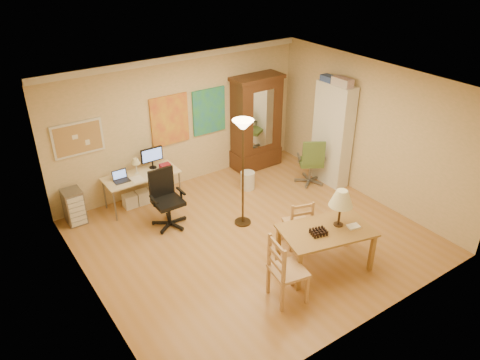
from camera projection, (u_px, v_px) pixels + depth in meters
floor at (253, 237)px, 8.20m from camera, size 5.50×5.50×0.00m
crown_molding at (177, 58)px, 8.72m from camera, size 5.50×0.08×0.12m
corkboard at (78, 139)px, 8.25m from camera, size 0.90×0.04×0.62m
art_panel_left at (170, 120)px, 9.17m from camera, size 0.80×0.04×1.00m
art_panel_right at (209, 111)px, 9.62m from camera, size 0.75×0.04×0.95m
dining_table at (332, 221)px, 7.15m from camera, size 1.56×1.15×1.32m
ladder_chair_back at (298, 224)px, 7.81m from camera, size 0.51×0.50×0.89m
ladder_chair_left at (286, 272)px, 6.62m from camera, size 0.55×0.57×1.06m
torchiere_lamp at (243, 142)px, 7.83m from camera, size 0.37×0.37×2.01m
computer_desk at (143, 185)px, 9.03m from camera, size 1.42×0.62×1.07m
office_chair_black at (168, 211)px, 8.42m from camera, size 0.65×0.65×1.06m
office_chair_green at (310, 171)px, 9.80m from camera, size 0.64×0.64×1.03m
drawer_cart at (74, 207)px, 8.47m from camera, size 0.33×0.39×0.65m
armoire at (256, 128)px, 10.23m from camera, size 1.13×0.54×2.07m
bookshelf at (332, 135)px, 9.52m from camera, size 0.32×0.85×2.13m
wastebin at (248, 180)px, 9.64m from camera, size 0.30×0.30×0.37m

